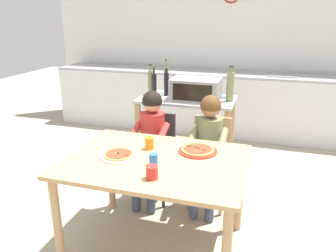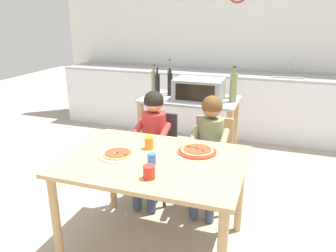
{
  "view_description": "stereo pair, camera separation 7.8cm",
  "coord_description": "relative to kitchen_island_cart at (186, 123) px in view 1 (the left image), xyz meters",
  "views": [
    {
      "loc": [
        0.72,
        -2.04,
        1.72
      ],
      "look_at": [
        0.0,
        0.3,
        0.89
      ],
      "focal_mm": 35.75,
      "sensor_mm": 36.0,
      "label": 1
    },
    {
      "loc": [
        0.79,
        -2.01,
        1.72
      ],
      "look_at": [
        0.0,
        0.3,
        0.89
      ],
      "focal_mm": 35.75,
      "sensor_mm": 36.0,
      "label": 2
    }
  ],
  "objects": [
    {
      "name": "bottle_dark_olive_oil",
      "position": [
        -0.36,
        -0.04,
        0.41
      ],
      "size": [
        0.05,
        0.05,
        0.31
      ],
      "color": "black",
      "rests_on": "kitchen_island_cart"
    },
    {
      "name": "bottle_slim_sauce",
      "position": [
        -0.24,
        0.05,
        0.41
      ],
      "size": [
        0.05,
        0.05,
        0.3
      ],
      "color": "black",
      "rests_on": "kitchen_island_cart"
    },
    {
      "name": "drinking_cup_blue",
      "position": [
        0.12,
        -1.42,
        0.21
      ],
      "size": [
        0.06,
        0.06,
        0.08
      ],
      "primitive_type": "cylinder",
      "color": "blue",
      "rests_on": "dining_table"
    },
    {
      "name": "bottle_tall_green_wine",
      "position": [
        -0.43,
        0.05,
        0.42
      ],
      "size": [
        0.06,
        0.06,
        0.33
      ],
      "color": "olive",
      "rests_on": "kitchen_island_cart"
    },
    {
      "name": "pizza_plate_white",
      "position": [
        -0.16,
        -1.37,
        0.18
      ],
      "size": [
        0.27,
        0.27,
        0.03
      ],
      "color": "white",
      "rests_on": "dining_table"
    },
    {
      "name": "child_in_red_shirt",
      "position": [
        -0.16,
        -0.71,
        0.09
      ],
      "size": [
        0.32,
        0.42,
        1.05
      ],
      "color": "#424C6B",
      "rests_on": "ground"
    },
    {
      "name": "kitchen_counter",
      "position": [
        0.11,
        1.46,
        -0.12
      ],
      "size": [
        4.98,
        0.6,
        1.1
      ],
      "color": "silver",
      "rests_on": "ground"
    },
    {
      "name": "kitchen_island_cart",
      "position": [
        0.0,
        0.0,
        0.0
      ],
      "size": [
        1.01,
        0.58,
        0.86
      ],
      "color": "#B7BABF",
      "rests_on": "ground"
    },
    {
      "name": "child_in_olive_shirt",
      "position": [
        0.36,
        -0.68,
        0.09
      ],
      "size": [
        0.32,
        0.42,
        1.04
      ],
      "color": "#424C6B",
      "rests_on": "ground"
    },
    {
      "name": "toaster_oven",
      "position": [
        0.1,
        -0.03,
        0.39
      ],
      "size": [
        0.5,
        0.36,
        0.22
      ],
      "color": "#999BA0",
      "rests_on": "kitchen_island_cart"
    },
    {
      "name": "bottle_clear_vinegar",
      "position": [
        0.45,
        -0.0,
        0.44
      ],
      "size": [
        0.07,
        0.07,
        0.36
      ],
      "color": "olive",
      "rests_on": "kitchen_island_cart"
    },
    {
      "name": "ground_plane",
      "position": [
        0.11,
        -0.08,
        -0.57
      ],
      "size": [
        12.59,
        12.59,
        0.0
      ],
      "primitive_type": "plane",
      "color": "#A89E8C"
    },
    {
      "name": "back_wall_tiled",
      "position": [
        0.11,
        1.87,
        0.78
      ],
      "size": [
        5.53,
        0.14,
        2.7
      ],
      "color": "white",
      "rests_on": "ground"
    },
    {
      "name": "bottle_squat_spirits",
      "position": [
        -0.28,
        0.14,
        0.44
      ],
      "size": [
        0.05,
        0.05,
        0.38
      ],
      "color": "olive",
      "rests_on": "kitchen_island_cart"
    },
    {
      "name": "pizza_plate_red_rimmed",
      "position": [
        0.36,
        -1.12,
        0.18
      ],
      "size": [
        0.29,
        0.29,
        0.03
      ],
      "color": "red",
      "rests_on": "dining_table"
    },
    {
      "name": "dining_chair_left",
      "position": [
        -0.16,
        -0.59,
        -0.09
      ],
      "size": [
        0.36,
        0.36,
        0.81
      ],
      "color": "#333338",
      "rests_on": "ground"
    },
    {
      "name": "dining_chair_right",
      "position": [
        0.36,
        -0.56,
        -0.09
      ],
      "size": [
        0.36,
        0.36,
        0.81
      ],
      "color": "tan",
      "rests_on": "ground"
    },
    {
      "name": "drinking_cup_red",
      "position": [
        0.18,
        -1.61,
        0.21
      ],
      "size": [
        0.08,
        0.08,
        0.08
      ],
      "primitive_type": "cylinder",
      "color": "red",
      "rests_on": "dining_table"
    },
    {
      "name": "dining_table",
      "position": [
        0.11,
        -1.33,
        0.07
      ],
      "size": [
        1.26,
        0.93,
        0.74
      ],
      "color": "tan",
      "rests_on": "ground"
    },
    {
      "name": "drinking_cup_orange",
      "position": [
        0.0,
        -1.17,
        0.21
      ],
      "size": [
        0.07,
        0.07,
        0.09
      ],
      "primitive_type": "cylinder",
      "color": "orange",
      "rests_on": "dining_table"
    },
    {
      "name": "bottle_brown_beer",
      "position": [
        0.42,
        0.16,
        0.41
      ],
      "size": [
        0.06,
        0.06,
        0.31
      ],
      "color": "olive",
      "rests_on": "kitchen_island_cart"
    }
  ]
}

